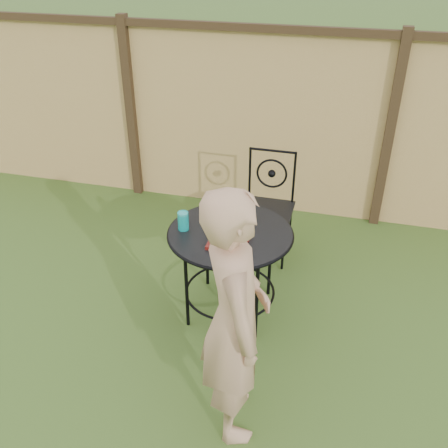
% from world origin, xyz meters
% --- Properties ---
extents(ground, '(60.00, 60.00, 0.00)m').
position_xyz_m(ground, '(0.00, 0.00, 0.00)').
color(ground, '#294D18').
rests_on(ground, ground).
extents(fence, '(8.00, 0.12, 1.90)m').
position_xyz_m(fence, '(-0.00, 2.19, 0.95)').
color(fence, '#E9BE73').
rests_on(fence, ground).
extents(patio_table, '(0.92, 0.92, 0.72)m').
position_xyz_m(patio_table, '(0.20, 0.47, 0.59)').
color(patio_table, black).
rests_on(patio_table, ground).
extents(patio_chair, '(0.46, 0.46, 0.95)m').
position_xyz_m(patio_chair, '(0.32, 1.36, 0.50)').
color(patio_chair, black).
rests_on(patio_chair, ground).
extents(diner, '(0.57, 0.68, 1.60)m').
position_xyz_m(diner, '(0.48, -0.51, 0.80)').
color(diner, tan).
rests_on(diner, ground).
extents(salad_plate, '(0.27, 0.27, 0.02)m').
position_xyz_m(salad_plate, '(0.23, 0.33, 0.74)').
color(salad_plate, '#4A0B0A').
rests_on(salad_plate, patio_table).
extents(salad, '(0.21, 0.21, 0.08)m').
position_xyz_m(salad, '(0.23, 0.33, 0.79)').
color(salad, '#235614').
rests_on(salad, salad_plate).
extents(fork, '(0.01, 0.01, 0.18)m').
position_xyz_m(fork, '(0.24, 0.33, 0.92)').
color(fork, silver).
rests_on(fork, salad).
extents(drinking_glass, '(0.08, 0.08, 0.14)m').
position_xyz_m(drinking_glass, '(-0.13, 0.41, 0.79)').
color(drinking_glass, '#0EA29E').
rests_on(drinking_glass, patio_table).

